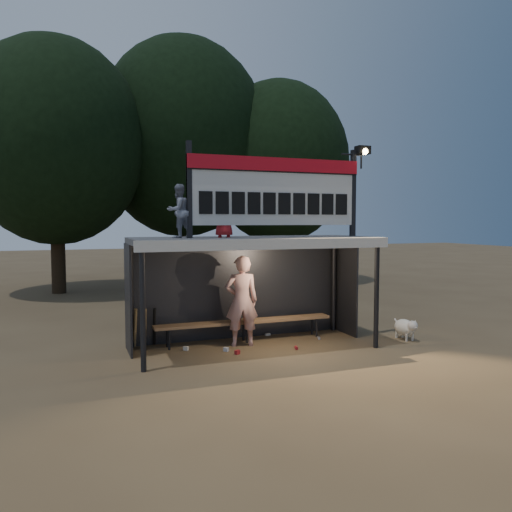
# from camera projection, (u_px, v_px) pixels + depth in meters

# --- Properties ---
(ground) EXTENTS (80.00, 80.00, 0.00)m
(ground) POSITION_uv_depth(u_px,v_px,m) (254.00, 348.00, 10.47)
(ground) COLOR brown
(ground) RESTS_ON ground
(player) EXTENTS (0.78, 0.59, 1.93)m
(player) POSITION_uv_depth(u_px,v_px,m) (242.00, 301.00, 10.58)
(player) COLOR silver
(player) RESTS_ON ground
(child_a) EXTENTS (0.64, 0.59, 1.06)m
(child_a) POSITION_uv_depth(u_px,v_px,m) (179.00, 211.00, 9.77)
(child_a) COLOR slate
(child_a) RESTS_ON dugout_shelter
(child_b) EXTENTS (0.52, 0.40, 0.94)m
(child_b) POSITION_uv_depth(u_px,v_px,m) (224.00, 214.00, 10.14)
(child_b) COLOR maroon
(child_b) RESTS_ON dugout_shelter
(dugout_shelter) EXTENTS (5.10, 2.08, 2.32)m
(dugout_shelter) POSITION_uv_depth(u_px,v_px,m) (250.00, 259.00, 10.57)
(dugout_shelter) COLOR #414143
(dugout_shelter) RESTS_ON ground
(scoreboard_assembly) EXTENTS (4.10, 0.27, 1.99)m
(scoreboard_assembly) POSITION_uv_depth(u_px,v_px,m) (279.00, 189.00, 10.43)
(scoreboard_assembly) COLOR black
(scoreboard_assembly) RESTS_ON dugout_shelter
(bench) EXTENTS (4.00, 0.35, 0.48)m
(bench) POSITION_uv_depth(u_px,v_px,m) (245.00, 322.00, 10.96)
(bench) COLOR #926A45
(bench) RESTS_ON ground
(tree_left) EXTENTS (6.46, 6.46, 9.27)m
(tree_left) POSITION_uv_depth(u_px,v_px,m) (55.00, 142.00, 18.05)
(tree_left) COLOR black
(tree_left) RESTS_ON ground
(tree_mid) EXTENTS (7.22, 7.22, 10.36)m
(tree_mid) POSITION_uv_depth(u_px,v_px,m) (183.00, 138.00, 21.14)
(tree_mid) COLOR #2F2115
(tree_mid) RESTS_ON ground
(tree_right) EXTENTS (6.08, 6.08, 8.72)m
(tree_right) POSITION_uv_depth(u_px,v_px,m) (278.00, 163.00, 21.67)
(tree_right) COLOR black
(tree_right) RESTS_ON ground
(dog) EXTENTS (0.36, 0.81, 0.49)m
(dog) POSITION_uv_depth(u_px,v_px,m) (406.00, 327.00, 11.17)
(dog) COLOR silver
(dog) RESTS_ON ground
(bats) EXTENTS (0.49, 0.33, 0.84)m
(bats) POSITION_uv_depth(u_px,v_px,m) (145.00, 327.00, 10.47)
(bats) COLOR olive
(bats) RESTS_ON ground
(litter) EXTENTS (3.11, 1.43, 0.08)m
(litter) POSITION_uv_depth(u_px,v_px,m) (255.00, 345.00, 10.55)
(litter) COLOR #A91D1E
(litter) RESTS_ON ground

